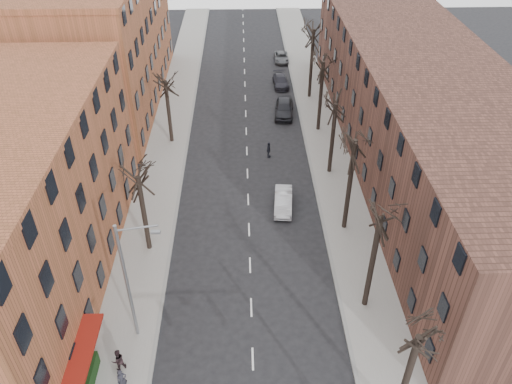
{
  "coord_description": "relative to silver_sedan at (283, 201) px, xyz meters",
  "views": [
    {
      "loc": [
        -0.35,
        -10.33,
        25.91
      ],
      "look_at": [
        0.54,
        19.61,
        4.0
      ],
      "focal_mm": 35.0,
      "sensor_mm": 36.0,
      "label": 1
    }
  ],
  "objects": [
    {
      "name": "sidewalk_left",
      "position": [
        -10.92,
        12.22,
        -0.6
      ],
      "size": [
        4.0,
        90.0,
        0.15
      ],
      "primitive_type": "cube",
      "color": "gray",
      "rests_on": "ground"
    },
    {
      "name": "pedestrian_a",
      "position": [
        -10.29,
        -16.61,
        0.27
      ],
      "size": [
        0.69,
        0.65,
        1.59
      ],
      "primitive_type": "imported",
      "rotation": [
        0.0,
        0.0,
        0.64
      ],
      "color": "black",
      "rests_on": "sidewalk_left"
    },
    {
      "name": "parked_car_far",
      "position": [
        2.15,
        32.64,
        -0.12
      ],
      "size": [
        1.86,
        4.02,
        1.12
      ],
      "primitive_type": "imported",
      "rotation": [
        0.0,
        0.0,
        -0.0
      ],
      "color": "#53565A",
      "rests_on": "ground"
    },
    {
      "name": "tree_right_f",
      "position": [
        4.68,
        21.22,
        -0.68
      ],
      "size": [
        5.2,
        5.2,
        11.6
      ],
      "primitive_type": null,
      "color": "black",
      "rests_on": "ground"
    },
    {
      "name": "tree_right_c",
      "position": [
        4.68,
        -2.78,
        -0.68
      ],
      "size": [
        5.2,
        5.2,
        11.6
      ],
      "primitive_type": null,
      "color": "black",
      "rests_on": "ground"
    },
    {
      "name": "sidewalk_right",
      "position": [
        5.08,
        12.22,
        -0.6
      ],
      "size": [
        4.0,
        90.0,
        0.15
      ],
      "primitive_type": "cube",
      "color": "gray",
      "rests_on": "ground"
    },
    {
      "name": "tree_left_a",
      "position": [
        -10.52,
        -4.78,
        -0.68
      ],
      "size": [
        5.2,
        5.2,
        9.5
      ],
      "primitive_type": null,
      "color": "black",
      "rests_on": "ground"
    },
    {
      "name": "tree_left_b",
      "position": [
        -10.52,
        11.22,
        -0.68
      ],
      "size": [
        5.2,
        5.2,
        9.5
      ],
      "primitive_type": null,
      "color": "black",
      "rests_on": "ground"
    },
    {
      "name": "tree_right_d",
      "position": [
        4.68,
        5.22,
        -0.68
      ],
      "size": [
        5.2,
        5.2,
        10.0
      ],
      "primitive_type": null,
      "color": "black",
      "rests_on": "ground"
    },
    {
      "name": "pedestrian_b",
      "position": [
        -10.75,
        -15.29,
        0.26
      ],
      "size": [
        0.96,
        0.9,
        1.57
      ],
      "primitive_type": "imported",
      "rotation": [
        0.0,
        0.0,
        3.68
      ],
      "color": "black",
      "rests_on": "sidewalk_left"
    },
    {
      "name": "parked_car_mid",
      "position": [
        1.49,
        24.56,
        -0.05
      ],
      "size": [
        1.96,
        4.4,
        1.25
      ],
      "primitive_type": "imported",
      "rotation": [
        0.0,
        0.0,
        0.05
      ],
      "color": "#22212A",
      "rests_on": "ground"
    },
    {
      "name": "silver_sedan",
      "position": [
        0.0,
        0.0,
        0.0
      ],
      "size": [
        1.8,
        4.23,
        1.36
      ],
      "primitive_type": "imported",
      "rotation": [
        0.0,
        0.0,
        -0.09
      ],
      "color": "#B2B3B9",
      "rests_on": "ground"
    },
    {
      "name": "streetlight",
      "position": [
        -9.95,
        -12.78,
        4.33
      ],
      "size": [
        2.45,
        0.22,
        9.03
      ],
      "color": "slate",
      "rests_on": "ground"
    },
    {
      "name": "parked_car_near",
      "position": [
        1.34,
        16.84,
        0.16
      ],
      "size": [
        2.47,
        5.12,
        1.69
      ],
      "primitive_type": "imported",
      "rotation": [
        0.0,
        0.0,
        -0.1
      ],
      "color": "black",
      "rests_on": "ground"
    },
    {
      "name": "building_right",
      "position": [
        13.08,
        7.22,
        4.32
      ],
      "size": [
        12.0,
        50.0,
        10.0
      ],
      "primitive_type": "cube",
      "color": "#533026",
      "rests_on": "ground"
    },
    {
      "name": "pedestrian_crossing",
      "position": [
        -0.82,
        8.02,
        0.13
      ],
      "size": [
        0.53,
        0.99,
        1.61
      ],
      "primitive_type": "imported",
      "rotation": [
        0.0,
        0.0,
        1.42
      ],
      "color": "black",
      "rests_on": "ground"
    },
    {
      "name": "tree_right_b",
      "position": [
        4.68,
        -10.78,
        -0.68
      ],
      "size": [
        5.2,
        5.2,
        10.8
      ],
      "primitive_type": null,
      "color": "black",
      "rests_on": "ground"
    },
    {
      "name": "building_left_far",
      "position": [
        -18.92,
        21.22,
        6.32
      ],
      "size": [
        12.0,
        28.0,
        14.0
      ],
      "primitive_type": "cube",
      "color": "brown",
      "rests_on": "ground"
    },
    {
      "name": "tree_right_e",
      "position": [
        4.68,
        13.22,
        -0.68
      ],
      "size": [
        5.2,
        5.2,
        10.8
      ],
      "primitive_type": null,
      "color": "black",
      "rests_on": "ground"
    }
  ]
}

